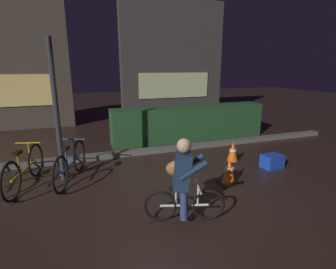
{
  "coord_description": "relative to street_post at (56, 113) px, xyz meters",
  "views": [
    {
      "loc": [
        -1.44,
        -4.02,
        2.18
      ],
      "look_at": [
        0.2,
        0.6,
        0.9
      ],
      "focal_mm": 27.53,
      "sensor_mm": 36.0,
      "label": 1
    }
  ],
  "objects": [
    {
      "name": "storefront_right",
      "position": [
        4.58,
        6.0,
        1.14
      ],
      "size": [
        4.67,
        0.54,
        5.02
      ],
      "color": "#383330",
      "rests_on": "ground"
    },
    {
      "name": "traffic_cone_far",
      "position": [
        3.76,
        -0.28,
        -1.12
      ],
      "size": [
        0.36,
        0.36,
        0.5
      ],
      "color": "black",
      "rests_on": "ground"
    },
    {
      "name": "parked_bike_left_mid",
      "position": [
        -0.64,
        -0.14,
        -1.0
      ],
      "size": [
        0.52,
        1.68,
        0.79
      ],
      "rotation": [
        0.0,
        0.0,
        1.33
      ],
      "color": "black",
      "rests_on": "ground"
    },
    {
      "name": "blue_crate",
      "position": [
        4.38,
        -0.9,
        -1.21
      ],
      "size": [
        0.47,
        0.36,
        0.3
      ],
      "primitive_type": "cube",
      "rotation": [
        0.0,
        0.0,
        0.09
      ],
      "color": "#193DB7",
      "rests_on": "ground"
    },
    {
      "name": "street_post",
      "position": [
        0.0,
        0.0,
        0.0
      ],
      "size": [
        0.1,
        0.1,
        2.71
      ],
      "primitive_type": "cylinder",
      "color": "#2D2D33",
      "rests_on": "ground"
    },
    {
      "name": "ground_plane",
      "position": [
        1.82,
        -1.2,
        -1.36
      ],
      "size": [
        40.0,
        40.0,
        0.0
      ],
      "primitive_type": "plane",
      "color": "black"
    },
    {
      "name": "sidewalk_curb",
      "position": [
        1.82,
        1.0,
        -1.3
      ],
      "size": [
        12.0,
        0.24,
        0.12
      ],
      "primitive_type": "cube",
      "color": "#56544F",
      "rests_on": "ground"
    },
    {
      "name": "storefront_left",
      "position": [
        -2.0,
        5.3,
        0.84
      ],
      "size": [
        4.5,
        0.54,
        4.42
      ],
      "color": "#42382D",
      "rests_on": "ground"
    },
    {
      "name": "parked_bike_center_left",
      "position": [
        0.16,
        -0.12,
        -1.0
      ],
      "size": [
        0.61,
        1.63,
        0.78
      ],
      "rotation": [
        0.0,
        0.0,
        1.24
      ],
      "color": "black",
      "rests_on": "ground"
    },
    {
      "name": "cyclist",
      "position": [
        1.7,
        -2.11,
        -0.73
      ],
      "size": [
        1.15,
        0.62,
        1.25
      ],
      "rotation": [
        0.0,
        0.0,
        -0.29
      ],
      "color": "black",
      "rests_on": "ground"
    },
    {
      "name": "hedge_row",
      "position": [
        3.62,
        1.9,
        -0.84
      ],
      "size": [
        4.8,
        0.7,
        1.04
      ],
      "primitive_type": "cube",
      "color": "#214723",
      "rests_on": "ground"
    },
    {
      "name": "traffic_cone_near",
      "position": [
        3.01,
        -1.3,
        -1.1
      ],
      "size": [
        0.36,
        0.36,
        0.54
      ],
      "color": "black",
      "rests_on": "ground"
    }
  ]
}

